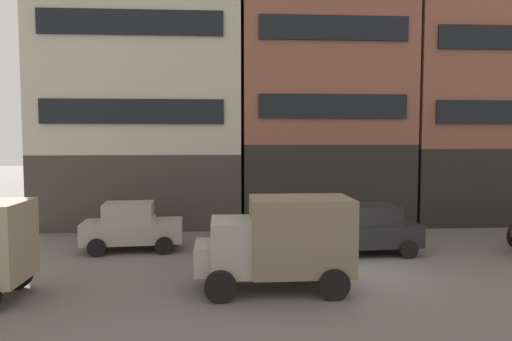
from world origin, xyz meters
name	(u,v)px	position (x,y,z in m)	size (l,w,h in m)	color
ground_plane	(354,276)	(0.00, 0.00, 0.00)	(120.00, 120.00, 0.00)	#605B56
building_far_left	(143,105)	(-8.12, 9.86, 5.95)	(10.18, 5.61, 11.82)	#38332D
building_center_left	(322,108)	(0.95, 9.86, 5.81)	(8.65, 5.61, 11.52)	black
building_center_right	(477,46)	(9.07, 9.86, 9.07)	(8.29, 5.61, 18.04)	black
delivery_truck_far	(280,240)	(-2.46, -1.10, 1.42)	(4.36, 2.15, 2.62)	gray
sedan_dark	(132,227)	(-7.55, 3.89, 0.91)	(3.82, 2.10, 1.83)	gray
sedan_light	(369,229)	(1.29, 2.75, 0.91)	(3.81, 2.08, 1.83)	black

